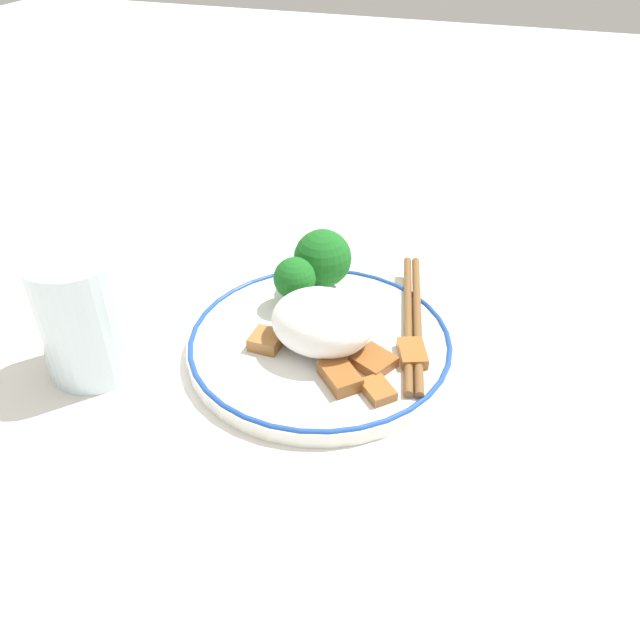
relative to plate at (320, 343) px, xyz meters
The scene contains 13 objects.
ground_plane 0.01m from the plate, ahead, with size 3.00×3.00×0.00m, color silver.
plate is the anchor object (origin of this frame).
rice_mound 0.03m from the plate, 62.95° to the right, with size 0.09×0.07×0.05m.
broccoli_back_left 0.09m from the plate, 107.19° to the left, with size 0.06×0.06×0.06m.
broccoli_back_center 0.07m from the plate, 133.14° to the left, with size 0.04×0.04×0.05m.
meat_near_front 0.06m from the plate, 55.59° to the right, with size 0.04×0.04×0.01m.
meat_near_left 0.09m from the plate, 38.73° to the right, with size 0.03×0.03×0.01m.
meat_near_right 0.06m from the plate, 21.05° to the right, with size 0.04×0.04×0.01m.
meat_near_back 0.05m from the plate, 147.80° to the right, with size 0.03×0.03×0.01m.
meat_on_rice_edge 0.02m from the plate, 162.11° to the left, with size 0.03×0.03×0.01m.
meat_mid_left 0.08m from the plate, ahead, with size 0.03×0.04×0.01m.
chopsticks 0.09m from the plate, 35.19° to the left, with size 0.06×0.21×0.01m.
drinking_glass 0.20m from the plate, 154.77° to the right, with size 0.08×0.08×0.11m.
Camera 1 is at (0.14, -0.42, 0.36)m, focal length 35.00 mm.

